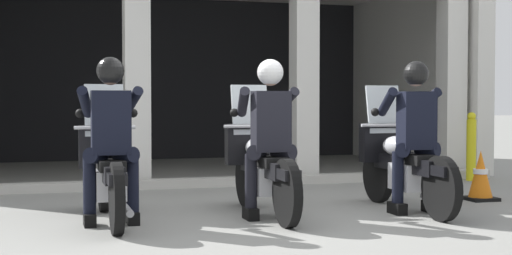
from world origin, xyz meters
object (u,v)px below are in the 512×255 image
(police_officer_left, at_px, (111,126))
(bollard_kerbside, at_px, (471,147))
(traffic_cone_flank, at_px, (481,176))
(police_officer_center, at_px, (270,125))
(motorcycle_right, at_px, (402,163))
(motorcycle_left, at_px, (108,169))
(motorcycle_center, at_px, (262,166))
(police_officer_right, at_px, (415,123))

(police_officer_left, xyz_separation_m, bollard_kerbside, (5.42, 2.40, -0.44))
(traffic_cone_flank, xyz_separation_m, bollard_kerbside, (1.09, 1.89, 0.21))
(police_officer_left, distance_m, bollard_kerbside, 5.94)
(police_officer_center, xyz_separation_m, motorcycle_right, (1.55, 0.19, -0.44))
(motorcycle_right, xyz_separation_m, traffic_cone_flank, (1.23, 0.39, -0.21))
(motorcycle_left, bearing_deg, motorcycle_center, 6.80)
(motorcycle_left, bearing_deg, bollard_kerbside, 30.54)
(motorcycle_left, bearing_deg, traffic_cone_flank, 12.19)
(motorcycle_left, bearing_deg, police_officer_right, 1.04)
(motorcycle_right, bearing_deg, traffic_cone_flank, 27.22)
(police_officer_left, distance_m, motorcycle_right, 3.14)
(motorcycle_right, xyz_separation_m, bollard_kerbside, (2.31, 2.28, -0.00))
(police_officer_left, bearing_deg, police_officer_center, 6.80)
(motorcycle_center, relative_size, police_officer_center, 1.29)
(motorcycle_center, relative_size, police_officer_right, 1.29)
(motorcycle_left, relative_size, police_officer_left, 1.29)
(motorcycle_left, distance_m, police_officer_center, 1.65)
(motorcycle_left, distance_m, police_officer_right, 3.16)
(police_officer_center, bearing_deg, bollard_kerbside, 47.50)
(motorcycle_center, height_order, motorcycle_right, same)
(motorcycle_right, distance_m, police_officer_right, 0.52)
(police_officer_right, bearing_deg, motorcycle_left, -178.41)
(motorcycle_left, height_order, traffic_cone_flank, motorcycle_left)
(police_officer_left, distance_m, motorcycle_center, 1.63)
(motorcycle_left, bearing_deg, police_officer_left, -81.07)
(police_officer_center, height_order, traffic_cone_flank, police_officer_center)
(police_officer_left, bearing_deg, bollard_kerbside, 33.09)
(motorcycle_center, height_order, police_officer_center, police_officer_center)
(motorcycle_left, height_order, motorcycle_right, same)
(police_officer_left, distance_m, police_officer_right, 3.10)
(bollard_kerbside, bearing_deg, police_officer_right, -132.13)
(police_officer_left, relative_size, motorcycle_right, 0.78)
(police_officer_left, bearing_deg, motorcycle_left, 98.93)
(police_officer_right, distance_m, traffic_cone_flank, 1.54)
(motorcycle_center, bearing_deg, bollard_kerbside, 44.42)
(police_officer_left, xyz_separation_m, traffic_cone_flank, (4.33, 0.51, -0.65))
(motorcycle_left, height_order, police_officer_left, police_officer_left)
(motorcycle_center, bearing_deg, motorcycle_left, -167.42)
(traffic_cone_flank, distance_m, bollard_kerbside, 2.19)
(police_officer_left, height_order, police_officer_center, same)
(police_officer_left, xyz_separation_m, police_officer_right, (3.10, -0.16, 0.00))
(police_officer_right, relative_size, bollard_kerbside, 1.58)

